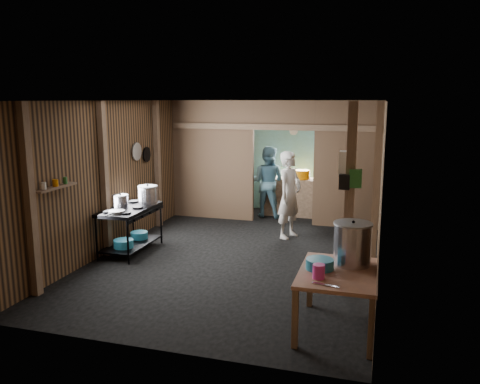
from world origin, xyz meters
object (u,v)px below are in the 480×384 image
(stove_pot_large, at_px, (148,195))
(cook, at_px, (290,195))
(stock_pot, at_px, (352,244))
(gas_range, at_px, (131,230))
(prep_table, at_px, (337,300))
(pink_bucket, at_px, (319,271))
(yellow_tub, at_px, (302,175))

(stove_pot_large, height_order, cook, cook)
(stock_pot, xyz_separation_m, cook, (-1.36, 3.33, -0.12))
(gas_range, distance_m, stove_pot_large, 0.68)
(prep_table, bearing_deg, gas_range, 152.41)
(prep_table, bearing_deg, stock_pot, 65.59)
(prep_table, xyz_separation_m, pink_bucket, (-0.19, -0.29, 0.43))
(yellow_tub, relative_size, cook, 0.22)
(stove_pot_large, bearing_deg, prep_table, -33.03)
(yellow_tub, bearing_deg, prep_table, -76.62)
(gas_range, relative_size, cook, 0.80)
(gas_range, height_order, prep_table, gas_range)
(stove_pot_large, bearing_deg, cook, 29.52)
(stove_pot_large, distance_m, yellow_tub, 3.85)
(stove_pot_large, relative_size, stock_pot, 0.66)
(stove_pot_large, bearing_deg, yellow_tub, 54.33)
(gas_range, height_order, cook, cook)
(gas_range, height_order, stove_pot_large, stove_pot_large)
(pink_bucket, bearing_deg, cook, 105.01)
(prep_table, bearing_deg, stove_pot_large, 146.97)
(stock_pot, bearing_deg, prep_table, -114.41)
(stove_pot_large, bearing_deg, gas_range, -115.13)
(stock_pot, distance_m, cook, 3.60)
(stove_pot_large, height_order, pink_bucket, stove_pot_large)
(gas_range, xyz_separation_m, cook, (2.48, 1.67, 0.44))
(stock_pot, relative_size, yellow_tub, 1.46)
(prep_table, height_order, pink_bucket, pink_bucket)
(gas_range, bearing_deg, yellow_tub, 55.32)
(gas_range, distance_m, yellow_tub, 4.29)
(pink_bucket, bearing_deg, yellow_tub, 100.92)
(stock_pot, relative_size, cook, 0.32)
(stove_pot_large, distance_m, pink_bucket, 4.24)
(pink_bucket, xyz_separation_m, cook, (-1.04, 3.90, 0.05))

